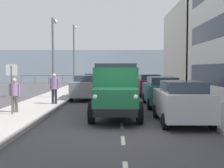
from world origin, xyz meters
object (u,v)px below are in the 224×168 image
truck_vintage_green (116,92)px  car_teal_kerbside_1 (161,91)px  lamp_post_promenade (53,49)px  pedestrian_couple_b (14,92)px  car_grey_oppositeside_0 (86,87)px  pedestrian_by_lamp (54,86)px  lamp_post_far (74,51)px  car_maroon_kerbside_2 (149,85)px  street_sign (12,80)px  car_silver_kerbside_near (181,101)px  car_black_oppositeside_1 (93,82)px

truck_vintage_green → car_teal_kerbside_1: (-2.65, -4.05, -0.28)m
lamp_post_promenade → pedestrian_couple_b: bearing=87.9°
car_grey_oppositeside_0 → pedestrian_by_lamp: pedestrian_by_lamp is taller
pedestrian_couple_b → lamp_post_far: size_ratio=0.25×
car_grey_oppositeside_0 → lamp_post_far: (2.22, -9.54, 3.14)m
car_grey_oppositeside_0 → car_maroon_kerbside_2: bearing=-149.6°
truck_vintage_green → car_grey_oppositeside_0: (2.16, -7.71, -0.28)m
pedestrian_by_lamp → street_sign: street_sign is taller
car_maroon_kerbside_2 → car_grey_oppositeside_0: bearing=30.4°
car_silver_kerbside_near → car_maroon_kerbside_2: size_ratio=0.89×
car_grey_oppositeside_0 → car_teal_kerbside_1: bearing=142.8°
car_teal_kerbside_1 → pedestrian_couple_b: (7.43, 3.31, 0.19)m
car_black_oppositeside_1 → street_sign: (2.50, 14.22, 0.79)m
lamp_post_far → street_sign: (0.29, 17.16, -2.36)m
pedestrian_by_lamp → lamp_post_promenade: 4.89m
pedestrian_couple_b → car_maroon_kerbside_2: bearing=-127.2°
street_sign → lamp_post_far: bearing=-91.0°
lamp_post_promenade → car_grey_oppositeside_0: bearing=171.3°
pedestrian_couple_b → car_black_oppositeside_1: bearing=-100.9°
car_teal_kerbside_1 → car_grey_oppositeside_0: 6.05m
lamp_post_promenade → car_black_oppositeside_1: bearing=-110.6°
car_teal_kerbside_1 → street_sign: bearing=28.4°
pedestrian_by_lamp → lamp_post_promenade: bearing=-77.4°
car_teal_kerbside_1 → lamp_post_far: (7.03, -13.20, 3.14)m
truck_vintage_green → pedestrian_by_lamp: (3.58, -3.90, 0.02)m
car_maroon_kerbside_2 → lamp_post_far: size_ratio=0.66×
car_silver_kerbside_near → lamp_post_far: size_ratio=0.59×
lamp_post_far → car_teal_kerbside_1: bearing=118.0°
car_teal_kerbside_1 → car_maroon_kerbside_2: bearing=-90.0°
car_black_oppositeside_1 → pedestrian_couple_b: pedestrian_couple_b is taller
truck_vintage_green → lamp_post_promenade: size_ratio=0.99×
pedestrian_couple_b → pedestrian_by_lamp: (-1.20, -3.16, 0.11)m
lamp_post_far → street_sign: size_ratio=2.91×
pedestrian_couple_b → street_sign: 0.88m
pedestrian_couple_b → lamp_post_promenade: 7.75m
street_sign → lamp_post_promenade: bearing=-91.1°
truck_vintage_green → car_teal_kerbside_1: bearing=-123.2°
car_silver_kerbside_near → pedestrian_couple_b: size_ratio=2.39×
car_black_oppositeside_1 → lamp_post_promenade: 7.20m
street_sign → pedestrian_by_lamp: bearing=-105.9°
car_grey_oppositeside_0 → pedestrian_couple_b: pedestrian_couple_b is taller
pedestrian_couple_b → pedestrian_by_lamp: size_ratio=0.91×
car_grey_oppositeside_0 → lamp_post_far: bearing=-76.9°
truck_vintage_green → car_teal_kerbside_1: size_ratio=1.25×
car_silver_kerbside_near → car_black_oppositeside_1: bearing=-72.7°
car_silver_kerbside_near → lamp_post_far: lamp_post_far is taller
pedestrian_by_lamp → street_sign: bearing=74.1°
pedestrian_by_lamp → street_sign: 3.98m
car_teal_kerbside_1 → lamp_post_far: bearing=-62.0°
car_maroon_kerbside_2 → lamp_post_promenade: lamp_post_promenade is taller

